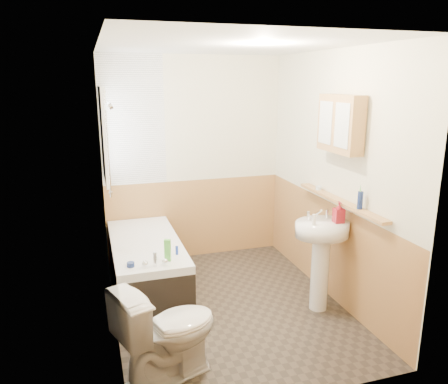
{
  "coord_description": "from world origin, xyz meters",
  "views": [
    {
      "loc": [
        -1.22,
        -3.78,
        2.21
      ],
      "look_at": [
        0.0,
        0.15,
        1.15
      ],
      "focal_mm": 35.0,
      "sensor_mm": 36.0,
      "label": 1
    }
  ],
  "objects": [
    {
      "name": "floor",
      "position": [
        0.0,
        0.0,
        0.0
      ],
      "size": [
        2.8,
        2.8,
        0.0
      ],
      "primitive_type": "plane",
      "color": "#2B241E",
      "rests_on": "ground"
    },
    {
      "name": "ceiling",
      "position": [
        0.0,
        0.0,
        2.5
      ],
      "size": [
        2.8,
        2.8,
        0.0
      ],
      "primitive_type": "plane",
      "rotation": [
        3.14,
        0.0,
        0.0
      ],
      "color": "white",
      "rests_on": "ground"
    },
    {
      "name": "wall_back",
      "position": [
        0.0,
        1.41,
        1.25
      ],
      "size": [
        2.2,
        0.02,
        2.5
      ],
      "primitive_type": "cube",
      "color": "beige",
      "rests_on": "ground"
    },
    {
      "name": "wall_front",
      "position": [
        0.0,
        -1.41,
        1.25
      ],
      "size": [
        2.2,
        0.02,
        2.5
      ],
      "primitive_type": "cube",
      "color": "beige",
      "rests_on": "ground"
    },
    {
      "name": "wall_left",
      "position": [
        -1.11,
        0.0,
        1.25
      ],
      "size": [
        0.02,
        2.8,
        2.5
      ],
      "primitive_type": "cube",
      "color": "beige",
      "rests_on": "ground"
    },
    {
      "name": "wall_right",
      "position": [
        1.11,
        0.0,
        1.25
      ],
      "size": [
        0.02,
        2.8,
        2.5
      ],
      "primitive_type": "cube",
      "color": "beige",
      "rests_on": "ground"
    },
    {
      "name": "wainscot_right",
      "position": [
        1.09,
        0.0,
        0.5
      ],
      "size": [
        0.01,
        2.8,
        1.0
      ],
      "primitive_type": "cube",
      "color": "#B6844A",
      "rests_on": "wall_right"
    },
    {
      "name": "wainscot_front",
      "position": [
        0.0,
        -1.39,
        0.5
      ],
      "size": [
        2.2,
        0.01,
        1.0
      ],
      "primitive_type": "cube",
      "color": "#B6844A",
      "rests_on": "wall_front"
    },
    {
      "name": "wainscot_back",
      "position": [
        0.0,
        1.39,
        0.5
      ],
      "size": [
        2.2,
        0.01,
        1.0
      ],
      "primitive_type": "cube",
      "color": "#B6844A",
      "rests_on": "wall_back"
    },
    {
      "name": "tile_cladding_left",
      "position": [
        -1.09,
        0.0,
        1.25
      ],
      "size": [
        0.01,
        2.8,
        2.5
      ],
      "primitive_type": "cube",
      "color": "white",
      "rests_on": "wall_left"
    },
    {
      "name": "tile_return_back",
      "position": [
        -0.73,
        1.39,
        1.75
      ],
      "size": [
        0.75,
        0.01,
        1.5
      ],
      "primitive_type": "cube",
      "color": "white",
      "rests_on": "wall_back"
    },
    {
      "name": "window",
      "position": [
        -1.06,
        0.95,
        1.65
      ],
      "size": [
        0.03,
        0.79,
        0.99
      ],
      "color": "white",
      "rests_on": "wall_left"
    },
    {
      "name": "bathtub",
      "position": [
        -0.73,
        0.59,
        0.3
      ],
      "size": [
        0.7,
        1.58,
        0.71
      ],
      "color": "black",
      "rests_on": "floor"
    },
    {
      "name": "shower_riser",
      "position": [
        -1.04,
        0.61,
        1.7
      ],
      "size": [
        0.1,
        0.07,
        1.08
      ],
      "color": "silver",
      "rests_on": "wall_left"
    },
    {
      "name": "toilet",
      "position": [
        -0.76,
        -0.88,
        0.39
      ],
      "size": [
        0.89,
        0.68,
        0.77
      ],
      "primitive_type": "imported",
      "rotation": [
        0.0,
        0.0,
        1.92
      ],
      "color": "white",
      "rests_on": "floor"
    },
    {
      "name": "sink",
      "position": [
        0.84,
        -0.3,
        0.64
      ],
      "size": [
        0.53,
        0.43,
        1.02
      ],
      "rotation": [
        0.0,
        0.0,
        0.0
      ],
      "color": "white",
      "rests_on": "floor"
    },
    {
      "name": "pine_shelf",
      "position": [
        1.04,
        -0.25,
        1.08
      ],
      "size": [
        0.1,
        1.43,
        0.03
      ],
      "primitive_type": "cube",
      "color": "#B6844A",
      "rests_on": "wall_right"
    },
    {
      "name": "medicine_cabinet",
      "position": [
        1.01,
        -0.22,
        1.81
      ],
      "size": [
        0.15,
        0.59,
        0.53
      ],
      "color": "#B6844A",
      "rests_on": "wall_right"
    },
    {
      "name": "foam_can",
      "position": [
        1.04,
        -0.58,
        1.17
      ],
      "size": [
        0.05,
        0.05,
        0.16
      ],
      "primitive_type": "cylinder",
      "rotation": [
        0.0,
        0.0,
        -0.09
      ],
      "color": "navy",
      "rests_on": "pine_shelf"
    },
    {
      "name": "green_bottle",
      "position": [
        1.04,
        -0.57,
        1.21
      ],
      "size": [
        0.06,
        0.06,
        0.23
      ],
      "primitive_type": "cone",
      "rotation": [
        0.0,
        0.0,
        0.35
      ],
      "color": "#59C647",
      "rests_on": "pine_shelf"
    },
    {
      "name": "black_jar",
      "position": [
        1.04,
        0.16,
        1.11
      ],
      "size": [
        0.07,
        0.07,
        0.04
      ],
      "primitive_type": "cylinder",
      "rotation": [
        0.0,
        0.0,
        -0.23
      ],
      "color": "silver",
      "rests_on": "pine_shelf"
    },
    {
      "name": "soap_bottle",
      "position": [
        0.97,
        -0.36,
        0.95
      ],
      "size": [
        0.11,
        0.21,
        0.09
      ],
      "primitive_type": "imported",
      "rotation": [
        0.0,
        0.0,
        -0.09
      ],
      "color": "maroon",
      "rests_on": "sink"
    },
    {
      "name": "clear_bottle",
      "position": [
        0.72,
        -0.36,
        0.95
      ],
      "size": [
        0.04,
        0.04,
        0.1
      ],
      "primitive_type": "cylinder",
      "rotation": [
        0.0,
        0.0,
        0.18
      ],
      "color": "silver",
      "rests_on": "sink"
    },
    {
      "name": "blue_gel",
      "position": [
        -0.6,
        -0.0,
        0.67
      ],
      "size": [
        0.07,
        0.06,
        0.21
      ],
      "primitive_type": "cube",
      "rotation": [
        0.0,
        0.0,
        -0.41
      ],
      "color": "#59C647",
      "rests_on": "bathtub"
    },
    {
      "name": "cream_jar",
      "position": [
        -0.94,
        -0.04,
        0.59
      ],
      "size": [
        0.07,
        0.07,
        0.04
      ],
      "primitive_type": "cylinder",
      "rotation": [
        0.0,
        0.0,
        -0.06
      ],
      "color": "navy",
      "rests_on": "bathtub"
    },
    {
      "name": "orange_bottle",
      "position": [
        -0.49,
        0.12,
        0.61
      ],
      "size": [
        0.03,
        0.03,
        0.08
      ],
      "primitive_type": "cylinder",
      "rotation": [
        0.0,
        0.0,
        -0.3
      ],
      "color": "#19339E",
      "rests_on": "bathtub"
    }
  ]
}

